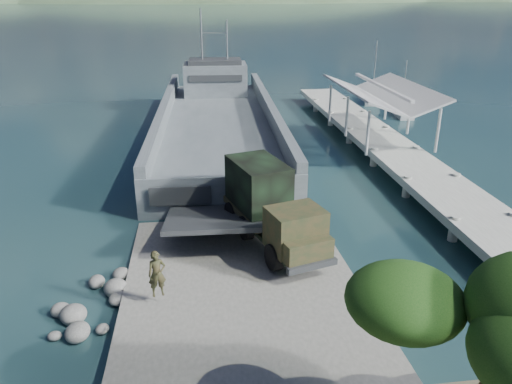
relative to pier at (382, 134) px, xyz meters
The scene contains 10 objects.
ground 22.89m from the pier, 124.71° to the right, with size 1400.00×1400.00×0.00m, color #1C3E44.
boat_ramp 23.70m from the pier, 123.33° to the right, with size 10.00×18.00×0.50m, color #64655C.
shoreline_rocks 26.55m from the pier, 136.42° to the right, with size 3.20×5.60×0.90m, color #50504E, non-canonical shape.
distant_headlands 542.50m from the pier, 86.09° to the left, with size 1000.00×240.00×48.00m, color #3D5535, non-canonical shape.
pier is the anchor object (origin of this frame).
landing_craft 13.81m from the pier, 156.39° to the left, with size 10.96×38.35×11.29m.
military_truck 18.15m from the pier, 128.16° to the right, with size 4.49×8.20×3.65m.
soldier 25.31m from the pier, 130.50° to the right, with size 0.71×0.46×1.93m, color #21311B.
sailboat_near 14.08m from the pier, 60.91° to the left, with size 1.97×4.89×5.79m.
sailboat_far 20.31m from the pier, 72.33° to the left, with size 3.43×6.05×7.08m.
Camera 1 is at (-1.75, -17.68, 12.17)m, focal length 35.00 mm.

